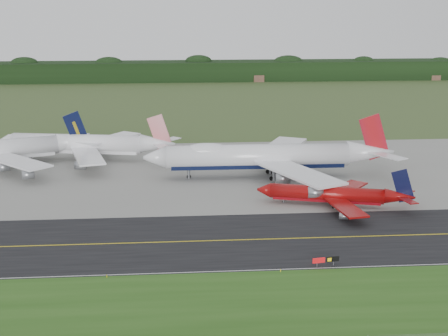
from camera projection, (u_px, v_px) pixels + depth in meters
ground at (273, 232)px, 135.18m from camera, size 600.00×600.00×0.00m
grass_verge at (307, 308)px, 101.45m from camera, size 400.00×30.00×0.01m
taxiway at (276, 239)px, 131.32m from camera, size 400.00×32.00×0.02m
apron at (247, 171)px, 184.32m from camera, size 400.00×78.00×0.01m
taxiway_centreline at (276, 239)px, 131.32m from camera, size 400.00×0.40×0.00m
taxiway_edge_line at (290, 269)px, 116.38m from camera, size 400.00×0.25×0.00m
horizon_treeline at (208, 72)px, 397.57m from camera, size 700.00×25.00×12.00m
jet_ba_747 at (267, 156)px, 176.25m from camera, size 71.51×59.44×18.03m
jet_red_737 at (335, 195)px, 151.96m from camera, size 37.57×29.94×10.31m
jet_star_tail at (86, 144)px, 196.12m from camera, size 57.25×47.29×15.14m
taxiway_sign at (326, 260)px, 117.49m from camera, size 5.27×1.01×1.77m
edge_marker_left at (107, 276)px, 112.84m from camera, size 0.16×0.16×0.50m
edge_marker_center at (281, 270)px, 115.22m from camera, size 0.16×0.16×0.50m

